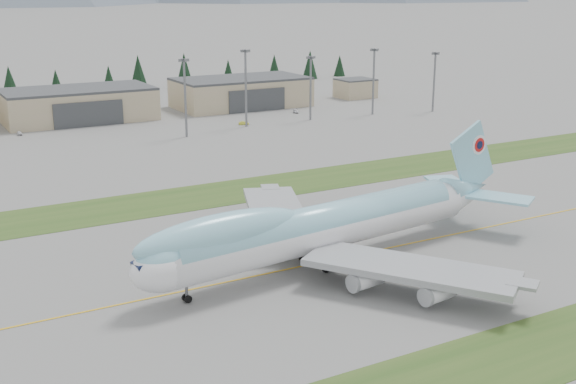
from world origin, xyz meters
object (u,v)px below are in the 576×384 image
hangar_right (241,92)px  service_vehicle_a (20,135)px  service_vehicle_c (296,113)px  hangar_center (78,104)px  boeing_747_freighter (323,226)px  service_vehicle_b (244,125)px

hangar_right → service_vehicle_a: 83.69m
service_vehicle_a → service_vehicle_c: 92.80m
hangar_right → service_vehicle_a: size_ratio=14.36×
hangar_center → boeing_747_freighter: bearing=-89.2°
boeing_747_freighter → service_vehicle_a: boeing_747_freighter is taller
service_vehicle_b → service_vehicle_c: service_vehicle_c is taller
hangar_right → hangar_center: bearing=180.0°
hangar_right → service_vehicle_b: 37.87m
boeing_747_freighter → service_vehicle_c: bearing=55.1°
service_vehicle_a → hangar_right: bearing=15.0°
hangar_right → service_vehicle_b: hangar_right is taller
hangar_right → service_vehicle_a: (-81.90, -16.35, -5.39)m
hangar_right → service_vehicle_c: size_ratio=11.85×
service_vehicle_c → service_vehicle_b: bearing=-132.8°
boeing_747_freighter → service_vehicle_c: 145.89m
hangar_right → service_vehicle_a: bearing=-168.7°
hangar_center → service_vehicle_c: hangar_center is taller
hangar_right → boeing_747_freighter: bearing=-111.1°
service_vehicle_c → service_vehicle_a: bearing=-160.8°
hangar_center → service_vehicle_c: bearing=-17.5°
boeing_747_freighter → service_vehicle_b: size_ratio=22.72×
hangar_center → hangar_right: same height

